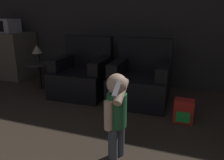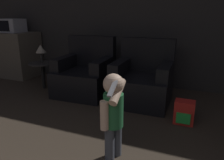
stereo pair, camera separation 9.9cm
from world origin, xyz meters
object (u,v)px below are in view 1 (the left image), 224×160
lamp (37,49)px  person_toddler (116,110)px  armchair_right (141,81)px  toy_backpack (183,111)px  armchair_left (83,75)px  microwave (5,26)px

lamp → person_toddler: bearing=-36.3°
armchair_right → person_toddler: (0.10, -1.46, 0.16)m
toy_backpack → person_toddler: bearing=-120.7°
toy_backpack → armchair_right: bearing=141.6°
armchair_right → lamp: bearing=-178.8°
armchair_left → toy_backpack: 1.72m
person_toddler → toy_backpack: bearing=171.3°
toy_backpack → lamp: (-2.46, 0.46, 0.56)m
person_toddler → armchair_right: bearing=-154.1°
toy_backpack → lamp: size_ratio=0.91×
person_toddler → toy_backpack: (0.56, 0.94, -0.33)m
person_toddler → lamp: size_ratio=2.53×
toy_backpack → microwave: (-3.57, 0.95, 0.92)m
armchair_right → toy_backpack: bearing=-39.0°
armchair_right → lamp: 1.85m
armchair_right → toy_backpack: (0.66, -0.52, -0.18)m
armchair_right → person_toddler: bearing=-86.7°
person_toddler → microwave: size_ratio=1.64×
armchair_right → person_toddler: size_ratio=1.16×
armchair_left → armchair_right: same height
armchair_right → microwave: size_ratio=1.89×
microwave → lamp: 1.26m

